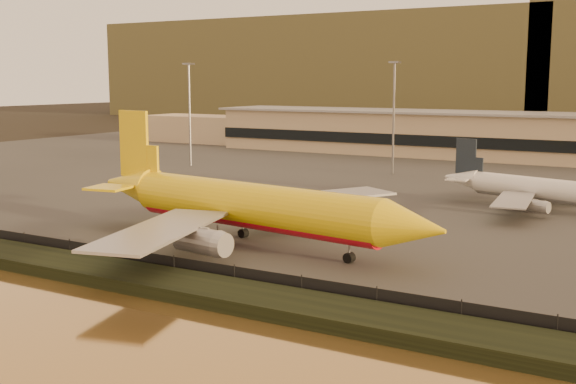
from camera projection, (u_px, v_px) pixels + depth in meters
ground at (227, 252)px, 91.28m from camera, size 900.00×900.00×0.00m
embankment at (136, 278)px, 76.64m from camera, size 320.00×7.00×1.40m
tarmac at (455, 170)px, 172.43m from camera, size 320.00×220.00×0.20m
perimeter_fence at (160, 264)px, 79.97m from camera, size 300.00×0.05×2.20m
terminal_building at (439, 134)px, 204.79m from camera, size 202.00×25.00×12.60m
apron_light_masts at (501, 109)px, 145.49m from camera, size 152.20×12.20×25.40m
distant_hills at (558, 61)px, 387.21m from camera, size 470.00×160.00×70.00m
dhl_cargo_jet at (247, 206)px, 93.91m from camera, size 56.51×54.85×16.88m
white_narrowbody_jet at (544, 190)px, 119.11m from camera, size 37.58×35.89×10.95m
gse_vehicle_yellow at (373, 209)px, 114.58m from camera, size 4.53×2.67×1.91m
gse_vehicle_white at (201, 192)px, 132.74m from camera, size 4.35×3.10×1.79m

